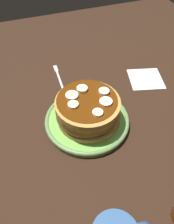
{
  "coord_description": "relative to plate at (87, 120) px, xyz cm",
  "views": [
    {
      "loc": [
        -13.87,
        -38.8,
        50.17
      ],
      "look_at": [
        0.0,
        0.0,
        4.55
      ],
      "focal_mm": 36.53,
      "sensor_mm": 36.0,
      "label": 1
    }
  ],
  "objects": [
    {
      "name": "banana_slice_4",
      "position": [
        0.88,
        -5.23,
        8.34
      ],
      "size": [
        2.67,
        2.67,
        0.76
      ],
      "color": "#FBEBB4",
      "rests_on": "pancake_stack"
    },
    {
      "name": "plate",
      "position": [
        0.0,
        0.0,
        0.0
      ],
      "size": [
        23.67,
        23.67,
        2.04
      ],
      "color": "#72B74C",
      "rests_on": "ground_plane"
    },
    {
      "name": "napkin",
      "position": [
        25.4,
        11.43,
        -0.95
      ],
      "size": [
        13.48,
        13.48,
        0.3
      ],
      "primitive_type": "cube",
      "rotation": [
        0.0,
        0.0,
        -0.26
      ],
      "color": "white",
      "rests_on": "ground_plane"
    },
    {
      "name": "ground_plane",
      "position": [
        0.0,
        0.0,
        -2.6
      ],
      "size": [
        140.0,
        140.0,
        3.0
      ],
      "primitive_type": "cube",
      "color": "black"
    },
    {
      "name": "banana_slice_1",
      "position": [
        -3.93,
        -0.78,
        8.39
      ],
      "size": [
        2.74,
        2.74,
        0.86
      ],
      "color": "#FEF4C1",
      "rests_on": "pancake_stack"
    },
    {
      "name": "banana_slice_0",
      "position": [
        5.06,
        0.96,
        8.47
      ],
      "size": [
        2.86,
        2.86,
        1.02
      ],
      "color": "#F4E1C3",
      "rests_on": "pancake_stack"
    },
    {
      "name": "banana_slice_2",
      "position": [
        0.02,
        3.85,
        8.5
      ],
      "size": [
        2.95,
        2.95,
        1.07
      ],
      "color": "#FEF0C3",
      "rests_on": "pancake_stack"
    },
    {
      "name": "fork",
      "position": [
        -2.3,
        23.43,
        -0.85
      ],
      "size": [
        1.59,
        13.03,
        0.5
      ],
      "color": "silver",
      "rests_on": "ground_plane"
    },
    {
      "name": "pancake_stack",
      "position": [
        0.01,
        -0.08,
        4.35
      ],
      "size": [
        18.08,
        18.0,
        7.56
      ],
      "color": "#B08246",
      "rests_on": "plate"
    },
    {
      "name": "banana_slice_5",
      "position": [
        4.12,
        -2.55,
        8.38
      ],
      "size": [
        3.33,
        3.33,
        0.83
      ],
      "color": "#F2E2C6",
      "rests_on": "pancake_stack"
    },
    {
      "name": "banana_slice_3",
      "position": [
        -3.22,
        2.56,
        8.37
      ],
      "size": [
        3.4,
        3.4,
        0.81
      ],
      "color": "#EEEBBA",
      "rests_on": "pancake_stack"
    }
  ]
}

